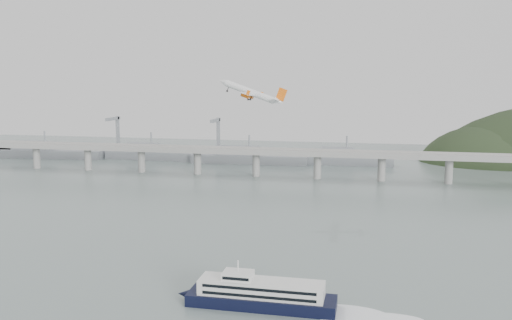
# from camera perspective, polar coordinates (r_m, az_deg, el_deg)

# --- Properties ---
(ground) EXTENTS (900.00, 900.00, 0.00)m
(ground) POSITION_cam_1_polar(r_m,az_deg,el_deg) (248.01, -2.62, -10.15)
(ground) COLOR slate
(ground) RESTS_ON ground
(bridge) EXTENTS (800.00, 22.00, 23.90)m
(bridge) POSITION_cam_1_polar(r_m,az_deg,el_deg) (435.99, 3.73, 0.42)
(bridge) COLOR gray
(bridge) RESTS_ON ground
(distant_fleet) EXTENTS (453.00, 60.90, 40.00)m
(distant_fleet) POSITION_cam_1_polar(r_m,az_deg,el_deg) (541.95, -11.65, 0.66)
(distant_fleet) COLOR slate
(distant_fleet) RESTS_ON ground
(ferry) EXTENTS (86.57, 15.33, 16.35)m
(ferry) POSITION_cam_1_polar(r_m,az_deg,el_deg) (196.22, 0.56, -13.96)
(ferry) COLOR black
(ferry) RESTS_ON ground
(airliner) EXTENTS (40.97, 37.03, 16.63)m
(airliner) POSITION_cam_1_polar(r_m,az_deg,el_deg) (314.21, -0.48, 7.10)
(airliner) COLOR silver
(airliner) RESTS_ON ground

